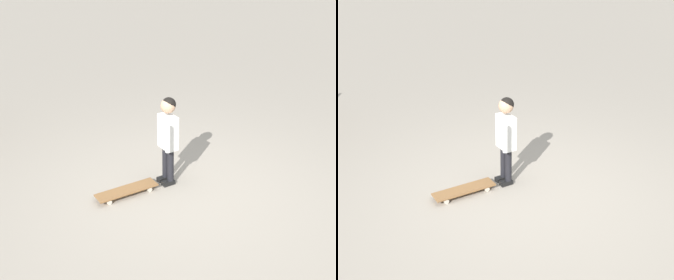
% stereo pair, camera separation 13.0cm
% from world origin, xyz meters
% --- Properties ---
extents(ground_plane, '(50.00, 50.00, 0.00)m').
position_xyz_m(ground_plane, '(0.00, 0.00, 0.00)').
color(ground_plane, '#9E9384').
extents(child_person, '(0.22, 0.40, 1.06)m').
position_xyz_m(child_person, '(-0.14, 0.39, 0.66)').
color(child_person, black).
rests_on(child_person, ground).
extents(skateboard, '(0.75, 0.34, 0.07)m').
position_xyz_m(skateboard, '(-0.68, 0.28, 0.06)').
color(skateboard, olive).
rests_on(skateboard, ground).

